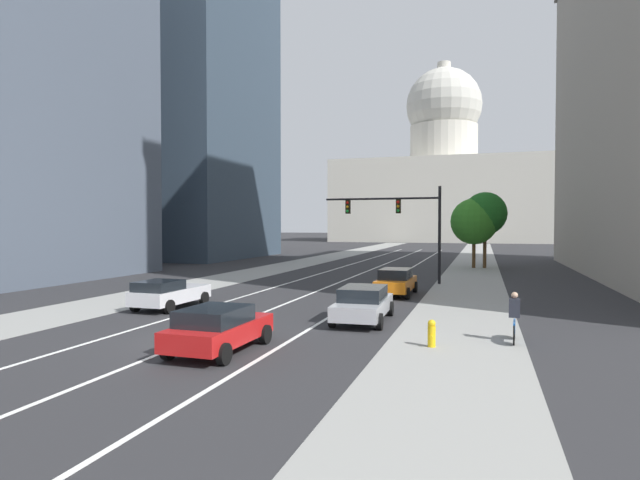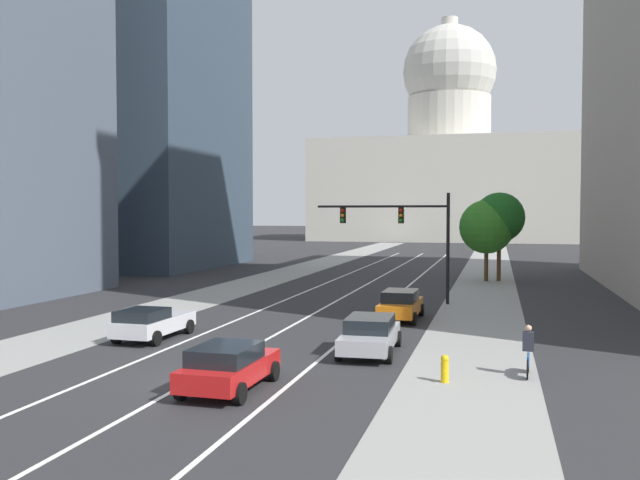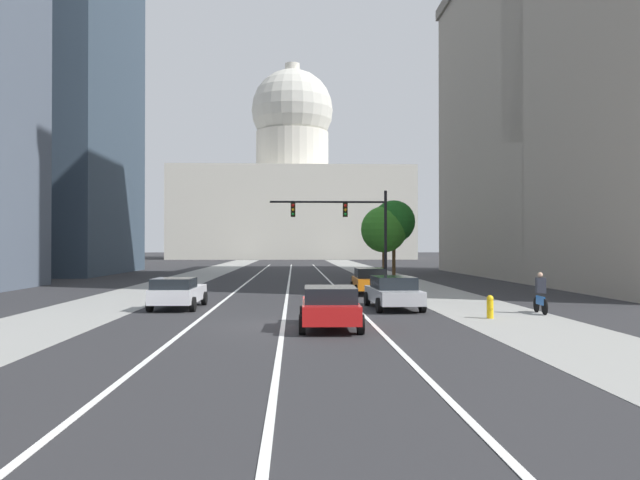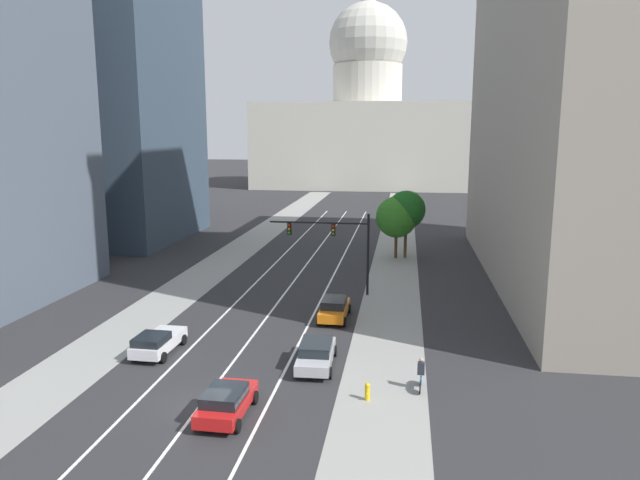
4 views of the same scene
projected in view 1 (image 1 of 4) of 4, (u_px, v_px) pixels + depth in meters
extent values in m
plane|color=#2B2B2D|center=(390.00, 262.00, 55.91)|extent=(400.00, 400.00, 0.00)
cube|color=gray|center=(298.00, 264.00, 53.73)|extent=(4.52, 130.00, 0.01)
cube|color=gray|center=(473.00, 268.00, 48.55)|extent=(4.52, 130.00, 0.01)
cube|color=white|center=(319.00, 274.00, 42.56)|extent=(0.16, 90.00, 0.01)
cube|color=white|center=(357.00, 275.00, 41.60)|extent=(0.16, 90.00, 0.01)
cube|color=white|center=(398.00, 276.00, 40.64)|extent=(0.16, 90.00, 0.01)
cube|color=#334251|center=(190.00, 101.00, 64.76)|extent=(16.23, 20.22, 38.71)
cube|color=beige|center=(443.00, 202.00, 129.02)|extent=(51.01, 28.99, 19.38)
cylinder|color=beige|center=(444.00, 144.00, 128.61)|extent=(16.23, 16.23, 8.93)
sphere|color=beige|center=(444.00, 106.00, 128.34)|extent=(18.24, 18.24, 18.24)
cylinder|color=beige|center=(444.00, 72.00, 128.10)|extent=(3.28, 3.28, 4.56)
cube|color=red|center=(220.00, 332.00, 16.55)|extent=(1.93, 4.21, 0.61)
cube|color=black|center=(215.00, 316.00, 16.23)|extent=(1.75, 2.30, 0.51)
cylinder|color=black|center=(217.00, 331.00, 18.20)|extent=(0.23, 0.64, 0.64)
cylinder|color=black|center=(265.00, 334.00, 17.61)|extent=(0.23, 0.64, 0.64)
cylinder|color=black|center=(168.00, 349.00, 15.51)|extent=(0.23, 0.64, 0.64)
cylinder|color=black|center=(224.00, 354.00, 14.92)|extent=(0.23, 0.64, 0.64)
cube|color=#B2B5BA|center=(363.00, 307.00, 21.70)|extent=(2.03, 4.81, 0.59)
cube|color=black|center=(363.00, 293.00, 21.65)|extent=(1.79, 2.53, 0.54)
cylinder|color=black|center=(349.00, 307.00, 23.50)|extent=(0.24, 0.65, 0.64)
cylinder|color=black|center=(391.00, 309.00, 23.02)|extent=(0.24, 0.65, 0.64)
cylinder|color=black|center=(332.00, 319.00, 20.40)|extent=(0.24, 0.65, 0.64)
cylinder|color=black|center=(379.00, 322.00, 19.91)|extent=(0.24, 0.65, 0.64)
cube|color=silver|center=(171.00, 295.00, 25.21)|extent=(1.91, 4.39, 0.64)
cube|color=black|center=(159.00, 286.00, 24.27)|extent=(1.72, 2.03, 0.45)
cylinder|color=black|center=(173.00, 296.00, 26.91)|extent=(0.23, 0.64, 0.64)
cylinder|color=black|center=(204.00, 298.00, 26.33)|extent=(0.23, 0.64, 0.64)
cylinder|color=black|center=(135.00, 305.00, 24.11)|extent=(0.23, 0.64, 0.64)
cylinder|color=black|center=(169.00, 307.00, 23.53)|extent=(0.23, 0.64, 0.64)
cube|color=orange|center=(396.00, 284.00, 29.84)|extent=(1.81, 4.49, 0.64)
cube|color=black|center=(396.00, 274.00, 29.71)|extent=(1.65, 2.37, 0.56)
cylinder|color=black|center=(386.00, 286.00, 31.56)|extent=(0.23, 0.64, 0.64)
cylinder|color=black|center=(415.00, 287.00, 31.02)|extent=(0.23, 0.64, 0.64)
cylinder|color=black|center=(375.00, 292.00, 28.68)|extent=(0.23, 0.64, 0.64)
cylinder|color=black|center=(407.00, 293.00, 28.13)|extent=(0.23, 0.64, 0.64)
cylinder|color=black|center=(439.00, 235.00, 35.37)|extent=(0.20, 0.20, 6.63)
cylinder|color=black|center=(381.00, 199.00, 36.49)|extent=(7.99, 0.14, 0.14)
cube|color=black|center=(398.00, 206.00, 36.15)|extent=(0.32, 0.28, 0.96)
sphere|color=red|center=(398.00, 202.00, 36.00)|extent=(0.20, 0.20, 0.20)
sphere|color=orange|center=(398.00, 206.00, 36.01)|extent=(0.20, 0.20, 0.20)
sphere|color=green|center=(398.00, 211.00, 36.02)|extent=(0.20, 0.20, 0.20)
cube|color=black|center=(348.00, 207.00, 37.23)|extent=(0.32, 0.28, 0.96)
sphere|color=red|center=(347.00, 203.00, 37.07)|extent=(0.20, 0.20, 0.20)
sphere|color=orange|center=(347.00, 207.00, 37.08)|extent=(0.20, 0.20, 0.20)
sphere|color=green|center=(347.00, 211.00, 37.09)|extent=(0.20, 0.20, 0.20)
cylinder|color=yellow|center=(432.00, 337.00, 17.12)|extent=(0.26, 0.26, 0.70)
sphere|color=yellow|center=(432.00, 324.00, 17.11)|extent=(0.26, 0.26, 0.26)
cylinder|color=yellow|center=(431.00, 336.00, 16.96)|extent=(0.10, 0.12, 0.10)
cylinder|color=black|center=(514.00, 336.00, 17.37)|extent=(0.10, 0.66, 0.66)
cylinder|color=black|center=(514.00, 330.00, 18.34)|extent=(0.10, 0.66, 0.66)
cube|color=#1959B2|center=(514.00, 326.00, 17.85)|extent=(0.13, 1.00, 0.36)
cube|color=#262833|center=(514.00, 308.00, 17.79)|extent=(0.38, 0.30, 0.64)
sphere|color=tan|center=(515.00, 295.00, 17.84)|extent=(0.22, 0.22, 0.22)
cylinder|color=#51381E|center=(474.00, 253.00, 48.60)|extent=(0.32, 0.32, 2.83)
sphere|color=#327C23|center=(474.00, 221.00, 48.52)|extent=(4.29, 4.29, 4.29)
cylinder|color=#51381E|center=(485.00, 248.00, 48.57)|extent=(0.32, 0.32, 3.68)
sphere|color=#1B5A1C|center=(485.00, 213.00, 48.48)|extent=(3.98, 3.98, 3.98)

